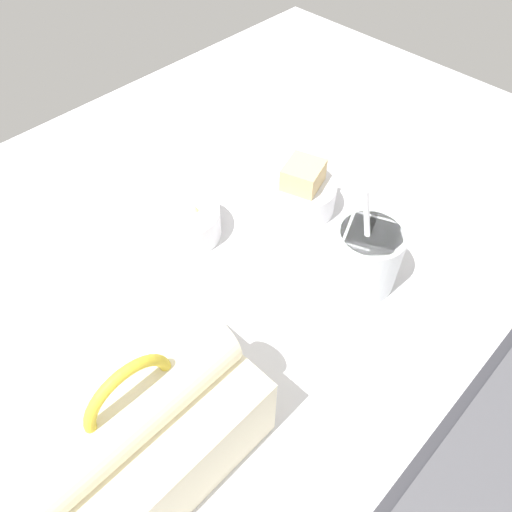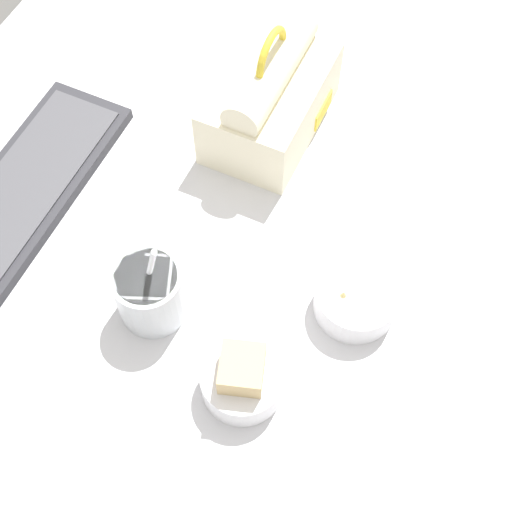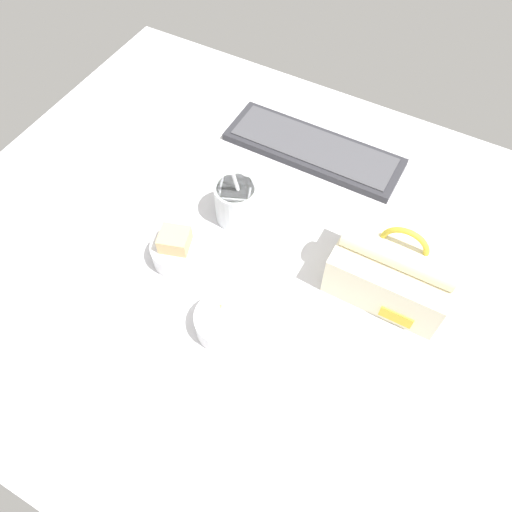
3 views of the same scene
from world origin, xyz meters
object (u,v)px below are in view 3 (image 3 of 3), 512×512
(lunch_bag, at_px, (394,270))
(bento_bowl_sandwich, at_px, (177,250))
(bento_bowl_snacks, at_px, (224,321))
(soup_cup, at_px, (236,202))
(keyboard, at_px, (313,149))

(lunch_bag, bearing_deg, bento_bowl_sandwich, -160.43)
(bento_bowl_snacks, bearing_deg, bento_bowl_sandwich, 151.74)
(bento_bowl_sandwich, bearing_deg, soup_cup, 72.14)
(lunch_bag, xyz_separation_m, bento_bowl_snacks, (-0.23, -0.22, -0.04))
(keyboard, height_order, lunch_bag, lunch_bag)
(lunch_bag, bearing_deg, soup_cup, 178.04)
(bento_bowl_sandwich, bearing_deg, keyboard, 74.73)
(bento_bowl_snacks, bearing_deg, lunch_bag, 44.14)
(bento_bowl_snacks, bearing_deg, keyboard, 95.78)
(lunch_bag, relative_size, soup_cup, 1.43)
(keyboard, xyz_separation_m, bento_bowl_snacks, (0.05, -0.48, 0.01))
(soup_cup, bearing_deg, keyboard, 76.31)
(lunch_bag, height_order, soup_cup, lunch_bag)
(soup_cup, relative_size, bento_bowl_snacks, 1.42)
(soup_cup, height_order, bento_bowl_snacks, soup_cup)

